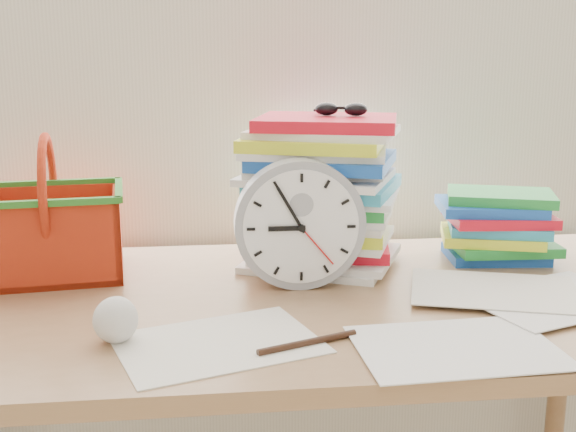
{
  "coord_description": "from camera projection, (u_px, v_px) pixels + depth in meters",
  "views": [
    {
      "loc": [
        -0.16,
        0.42,
        1.17
      ],
      "look_at": [
        -0.03,
        1.6,
        0.89
      ],
      "focal_mm": 45.0,
      "sensor_mm": 36.0,
      "label": 1
    }
  ],
  "objects": [
    {
      "name": "desk",
      "position": [
        303.0,
        336.0,
        1.28
      ],
      "size": [
        1.4,
        0.7,
        0.75
      ],
      "color": "#906843",
      "rests_on": "ground"
    },
    {
      "name": "paper_stack",
      "position": [
        320.0,
        192.0,
        1.41
      ],
      "size": [
        0.37,
        0.34,
        0.29
      ],
      "primitive_type": null,
      "rotation": [
        0.0,
        0.0,
        -0.3
      ],
      "color": "white",
      "rests_on": "desk"
    },
    {
      "name": "clock",
      "position": [
        300.0,
        224.0,
        1.28
      ],
      "size": [
        0.23,
        0.05,
        0.23
      ],
      "primitive_type": "cylinder",
      "rotation": [
        1.57,
        0.0,
        0.0
      ],
      "color": "#95979F",
      "rests_on": "desk"
    },
    {
      "name": "sunglasses",
      "position": [
        341.0,
        109.0,
        1.38
      ],
      "size": [
        0.14,
        0.12,
        0.03
      ],
      "primitive_type": null,
      "rotation": [
        0.0,
        0.0,
        -0.28
      ],
      "color": "black",
      "rests_on": "paper_stack"
    },
    {
      "name": "book_stack",
      "position": [
        497.0,
        226.0,
        1.46
      ],
      "size": [
        0.27,
        0.22,
        0.14
      ],
      "primitive_type": null,
      "rotation": [
        0.0,
        0.0,
        -0.18
      ],
      "color": "white",
      "rests_on": "desk"
    },
    {
      "name": "basket",
      "position": [
        50.0,
        207.0,
        1.34
      ],
      "size": [
        0.29,
        0.23,
        0.26
      ],
      "primitive_type": null,
      "rotation": [
        0.0,
        0.0,
        0.11
      ],
      "color": "red",
      "rests_on": "desk"
    },
    {
      "name": "crumpled_ball",
      "position": [
        115.0,
        319.0,
        1.06
      ],
      "size": [
        0.07,
        0.07,
        0.07
      ],
      "primitive_type": "sphere",
      "color": "silver",
      "rests_on": "desk"
    },
    {
      "name": "pen",
      "position": [
        308.0,
        343.0,
        1.05
      ],
      "size": [
        0.15,
        0.07,
        0.01
      ],
      "primitive_type": "cylinder",
      "rotation": [
        0.0,
        1.57,
        0.36
      ],
      "color": "black",
      "rests_on": "desk"
    },
    {
      "name": "scattered_papers",
      "position": [
        303.0,
        292.0,
        1.26
      ],
      "size": [
        1.26,
        0.42,
        0.02
      ],
      "primitive_type": null,
      "color": "white",
      "rests_on": "desk"
    }
  ]
}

